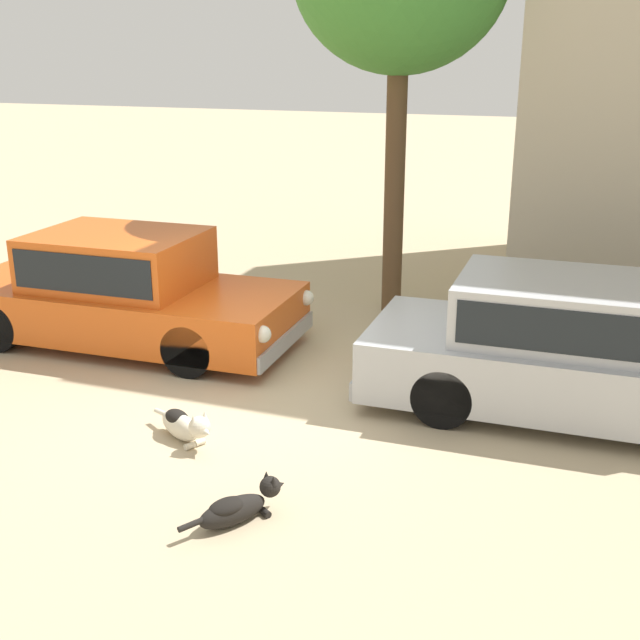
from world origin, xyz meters
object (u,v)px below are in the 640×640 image
parked_sedan_second (583,348)px  stray_dog_tan (184,425)px  stray_dog_spotted (238,506)px  parked_sedan_nearest (122,289)px

parked_sedan_second → stray_dog_tan: parked_sedan_second is taller
stray_dog_spotted → stray_dog_tan: size_ratio=0.96×
parked_sedan_second → stray_dog_spotted: bearing=-129.3°
parked_sedan_nearest → parked_sedan_second: (5.67, -0.24, 0.01)m
parked_sedan_second → stray_dog_spotted: 4.00m
parked_sedan_nearest → stray_dog_tan: 3.14m
parked_sedan_nearest → stray_dog_tan: size_ratio=5.16×
stray_dog_spotted → parked_sedan_nearest: bearing=77.1°
parked_sedan_nearest → stray_dog_spotted: size_ratio=5.37×
parked_sedan_nearest → stray_dog_spotted: parked_sedan_nearest is taller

